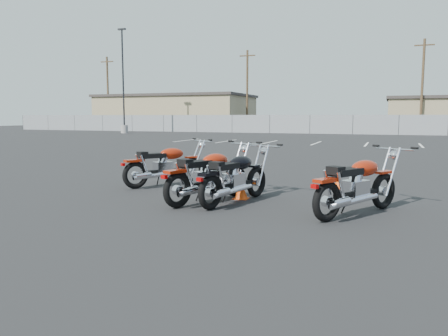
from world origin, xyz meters
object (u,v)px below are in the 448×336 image
(motorcycle_third_red, at_px, (208,175))
(motorcycle_rear_red, at_px, (358,185))
(motorcycle_second_black, at_px, (235,177))
(motorcycle_front_red, at_px, (165,165))

(motorcycle_third_red, relative_size, motorcycle_rear_red, 1.05)
(motorcycle_second_black, distance_m, motorcycle_third_red, 0.54)
(motorcycle_rear_red, bearing_deg, motorcycle_front_red, 160.35)
(motorcycle_front_red, height_order, motorcycle_third_red, motorcycle_third_red)
(motorcycle_third_red, bearing_deg, motorcycle_second_black, 7.72)
(motorcycle_second_black, distance_m, motorcycle_rear_red, 2.31)
(motorcycle_third_red, bearing_deg, motorcycle_front_red, 140.12)
(motorcycle_rear_red, bearing_deg, motorcycle_third_red, 176.70)
(motorcycle_third_red, bearing_deg, motorcycle_rear_red, -3.30)
(motorcycle_third_red, height_order, motorcycle_rear_red, motorcycle_third_red)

